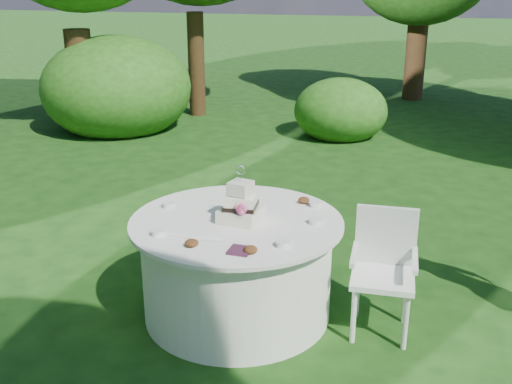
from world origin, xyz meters
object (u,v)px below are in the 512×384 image
cake (241,206)px  chair (384,262)px  table (237,267)px  napkins (240,250)px

cake → chair: cake is taller
table → chair: size_ratio=1.74×
cake → chair: bearing=8.1°
chair → napkins: bearing=-143.1°
table → cake: 0.50m
table → cake: bearing=-9.9°
cake → chair: 1.10m
napkins → table: napkins is taller
napkins → cake: (-0.16, 0.50, 0.10)m
napkins → cake: bearing=108.1°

